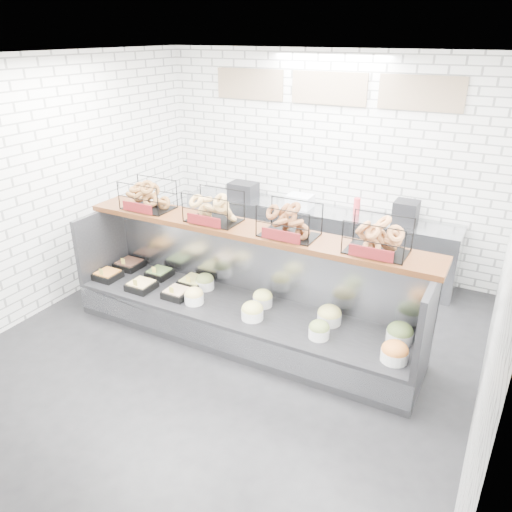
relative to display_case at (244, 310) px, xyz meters
The scene contains 5 objects.
ground 0.48m from the display_case, 91.44° to the right, with size 5.50×5.50×0.00m, color black.
room_shell 1.75m from the display_case, 91.93° to the left, with size 5.02×5.51×3.01m.
display_case is the anchor object (origin of this frame).
bagel_shelf 1.07m from the display_case, 91.77° to the left, with size 4.10×0.50×0.40m.
prep_counter 2.09m from the display_case, 90.26° to the left, with size 4.00×0.60×1.20m.
Camera 1 is at (2.42, -3.88, 3.20)m, focal length 35.00 mm.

